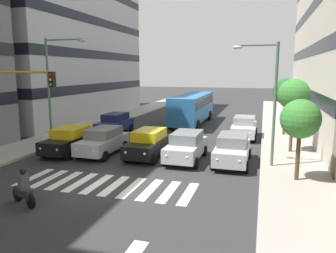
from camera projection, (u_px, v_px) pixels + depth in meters
ground_plane at (106, 185)px, 15.56m from camera, size 180.00×180.00×0.00m
sidewalk_left at (303, 204)px, 13.11m from camera, size 3.45×90.00×0.15m
building_right_block_0 at (55, 8)px, 36.69m from camera, size 11.15×23.32×24.63m
crosswalk_markings at (106, 185)px, 15.56m from camera, size 8.55×2.80×0.01m
car_0 at (232, 149)px, 18.90m from camera, size 2.02×4.44×1.72m
car_1 at (186, 146)px, 19.64m from camera, size 2.02×4.44×1.72m
car_2 at (148, 143)px, 20.40m from camera, size 2.02×4.44×1.72m
car_3 at (103, 141)px, 21.07m from camera, size 2.02×4.44×1.72m
car_4 at (70, 140)px, 21.33m from camera, size 2.02×4.44×1.72m
car_row2_0 at (244, 127)px, 26.23m from camera, size 2.02×4.44×1.72m
car_row2_1 at (115, 123)px, 28.18m from camera, size 2.02×4.44×1.72m
bus_behind_traffic at (193, 106)px, 32.67m from camera, size 2.78×10.50×3.00m
motorcycle_with_rider at (24, 190)px, 13.12m from camera, size 1.60×0.77×1.57m
traffic_light_gantry at (9, 104)px, 16.80m from camera, size 3.97×0.36×5.50m
street_lamp_left at (268, 92)px, 17.60m from camera, size 2.44×0.28×6.72m
street_lamp_right at (54, 80)px, 22.87m from camera, size 3.19×0.28×7.45m
street_tree_0 at (300, 119)px, 15.34m from camera, size 1.87×1.87×3.92m
street_tree_1 at (294, 95)px, 20.72m from camera, size 2.00×2.00×4.73m
street_tree_2 at (286, 92)px, 26.40m from camera, size 2.12×2.12×4.62m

